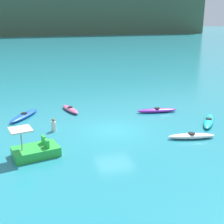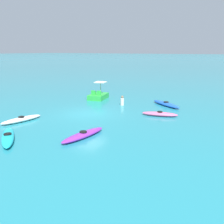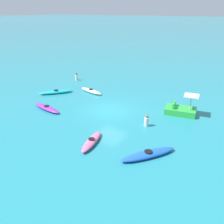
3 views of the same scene
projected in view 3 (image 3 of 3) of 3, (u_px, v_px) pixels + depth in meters
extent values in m
plane|color=teal|center=(110.00, 110.00, 20.15)|extent=(600.00, 600.00, 0.00)
ellipsoid|color=#19B7C6|center=(56.00, 92.00, 24.00)|extent=(2.61, 3.06, 0.32)
cylinder|color=black|center=(56.00, 90.00, 23.92)|extent=(0.59, 0.59, 0.05)
ellipsoid|color=white|center=(91.00, 91.00, 24.31)|extent=(3.04, 1.25, 0.32)
cylinder|color=black|center=(91.00, 89.00, 24.24)|extent=(0.50, 0.50, 0.05)
ellipsoid|color=blue|center=(148.00, 154.00, 13.70)|extent=(2.55, 3.31, 0.32)
cylinder|color=black|center=(148.00, 152.00, 13.62)|extent=(0.64, 0.64, 0.05)
ellipsoid|color=purple|center=(47.00, 108.00, 20.12)|extent=(3.29, 1.13, 0.32)
cylinder|color=black|center=(47.00, 106.00, 20.05)|extent=(0.49, 0.49, 0.05)
ellipsoid|color=pink|center=(92.00, 141.00, 15.02)|extent=(1.28, 2.76, 0.32)
cylinder|color=black|center=(91.00, 139.00, 14.95)|extent=(0.49, 0.49, 0.05)
cube|color=green|center=(180.00, 111.00, 19.31)|extent=(2.65, 1.95, 0.50)
cube|color=green|center=(175.00, 103.00, 19.57)|extent=(0.25, 0.46, 0.44)
cube|color=green|center=(174.00, 106.00, 19.06)|extent=(0.25, 0.46, 0.44)
cylinder|color=#B2B2B7|center=(191.00, 103.00, 18.76)|extent=(0.08, 0.08, 1.10)
cube|color=silver|center=(192.00, 96.00, 18.53)|extent=(1.30, 1.30, 0.08)
cylinder|color=silver|center=(77.00, 78.00, 28.47)|extent=(0.40, 0.40, 0.65)
sphere|color=brown|center=(76.00, 74.00, 28.29)|extent=(0.22, 0.22, 0.22)
cylinder|color=silver|center=(146.00, 122.00, 17.27)|extent=(0.40, 0.40, 0.65)
sphere|color=#8C6647|center=(147.00, 116.00, 17.09)|extent=(0.22, 0.22, 0.22)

